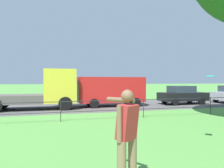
% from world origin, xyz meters
% --- Properties ---
extents(street_strip, '(80.00, 7.21, 0.01)m').
position_xyz_m(street_strip, '(0.00, 17.91, 0.00)').
color(street_strip, '#565454').
rests_on(street_strip, ground).
extents(park_fence, '(38.51, 0.04, 1.00)m').
position_xyz_m(park_fence, '(0.00, 11.96, 0.67)').
color(park_fence, '#232328').
rests_on(park_fence, ground).
extents(person_thrower, '(0.46, 0.87, 1.78)m').
position_xyz_m(person_thrower, '(-1.31, 5.06, 0.97)').
color(person_thrower, '#846B4C').
rests_on(person_thrower, ground).
extents(frisbee, '(0.38, 0.38, 0.04)m').
position_xyz_m(frisbee, '(2.04, 6.93, 2.09)').
color(frisbee, '#2DB2C6').
extents(flatbed_truck_center, '(7.35, 2.56, 2.75)m').
position_xyz_m(flatbed_truck_center, '(-3.43, 17.05, 1.22)').
color(flatbed_truck_center, yellow).
rests_on(flatbed_truck_center, ground).
extents(panel_van_right, '(5.00, 2.11, 2.24)m').
position_xyz_m(panel_van_right, '(1.91, 17.43, 1.27)').
color(panel_van_right, red).
rests_on(panel_van_right, ground).
extents(car_black_far_right, '(4.00, 1.82, 1.54)m').
position_xyz_m(car_black_far_right, '(8.07, 17.18, 0.78)').
color(car_black_far_right, black).
rests_on(car_black_far_right, ground).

